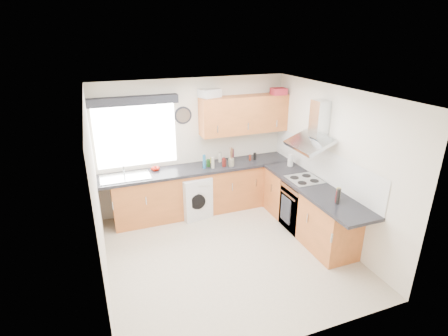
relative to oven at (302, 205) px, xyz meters
name	(u,v)px	position (x,y,z in m)	size (l,w,h in m)	color
ground_plane	(228,253)	(-1.50, -0.30, -0.42)	(3.60, 3.60, 0.00)	beige
ceiling	(229,93)	(-1.50, -0.30, 2.08)	(3.60, 3.60, 0.02)	white
wall_back	(194,145)	(-1.50, 1.50, 0.82)	(3.60, 0.02, 2.50)	silver
wall_front	(295,248)	(-1.50, -2.10, 0.82)	(3.60, 0.02, 2.50)	silver
wall_left	(97,201)	(-3.30, -0.30, 0.82)	(0.02, 3.60, 2.50)	silver
wall_right	(332,165)	(0.30, -0.30, 0.82)	(0.02, 3.60, 2.50)	silver
window	(136,136)	(-2.55, 1.49, 1.12)	(1.40, 0.02, 1.10)	silver
window_blind	(133,101)	(-2.55, 1.40, 1.76)	(1.50, 0.18, 0.14)	black
splashback	(320,163)	(0.29, 0.00, 0.75)	(0.01, 3.00, 0.54)	white
base_cab_back	(194,191)	(-1.60, 1.21, 0.01)	(3.00, 0.58, 0.86)	#A75727
base_cab_corner	(270,180)	(0.00, 1.20, 0.01)	(0.60, 0.60, 0.86)	#A75727
base_cab_right	(307,209)	(0.01, -0.15, 0.01)	(0.58, 2.10, 0.86)	#A75727
worktop_back	(199,169)	(-1.50, 1.20, 0.46)	(3.60, 0.62, 0.05)	black
worktop_right	(314,188)	(0.00, -0.30, 0.46)	(0.62, 2.42, 0.05)	black
sink	(125,175)	(-2.83, 1.20, 0.52)	(0.84, 0.46, 0.10)	silver
oven	(302,205)	(0.00, 0.00, 0.00)	(0.56, 0.58, 0.85)	black
hob_plate	(304,180)	(0.00, 0.00, 0.49)	(0.52, 0.52, 0.01)	silver
extractor_hood	(314,130)	(0.10, 0.00, 1.34)	(0.52, 0.78, 0.66)	silver
upper_cabinets	(244,115)	(-0.55, 1.32, 1.38)	(1.70, 0.35, 0.70)	#A75727
washing_machine	(194,196)	(-1.65, 1.10, -0.03)	(0.54, 0.52, 0.79)	silver
wall_clock	(183,115)	(-1.69, 1.48, 1.42)	(0.32, 0.32, 0.04)	black
casserole	(209,93)	(-1.20, 1.42, 1.80)	(0.36, 0.26, 0.15)	silver
storage_box	(279,91)	(0.10, 1.22, 1.79)	(0.27, 0.22, 0.12)	#B22433
utensil_pot	(231,162)	(-0.92, 1.05, 0.56)	(0.11, 0.11, 0.15)	#736B58
kitchen_roll	(290,160)	(0.12, 0.67, 0.60)	(0.10, 0.10, 0.22)	silver
tomato_cluster	(155,168)	(-2.28, 1.35, 0.52)	(0.14, 0.14, 0.06)	#AB160A
jar_0	(213,163)	(-1.27, 1.07, 0.59)	(0.06, 0.06, 0.22)	#A29D8A
jar_1	(225,163)	(-1.03, 1.08, 0.55)	(0.07, 0.07, 0.13)	#3A1714
jar_2	(204,162)	(-1.42, 1.12, 0.61)	(0.06, 0.06, 0.26)	#1B5B82
jar_3	(224,162)	(-1.06, 1.07, 0.57)	(0.06, 0.06, 0.18)	#531411
jar_4	(211,160)	(-1.21, 1.34, 0.54)	(0.06, 0.06, 0.11)	olive
jar_5	(220,157)	(-1.04, 1.34, 0.58)	(0.07, 0.07, 0.19)	#BBB39F
jar_6	(255,156)	(-0.35, 1.21, 0.55)	(0.06, 0.06, 0.14)	black
jar_7	(208,163)	(-1.32, 1.18, 0.55)	(0.07, 0.07, 0.13)	#194016
jar_8	(230,161)	(-0.92, 1.13, 0.55)	(0.06, 0.06, 0.13)	#265B20
jar_9	(232,155)	(-0.80, 1.28, 0.61)	(0.06, 0.06, 0.25)	#45181F
jar_10	(250,158)	(-0.46, 1.21, 0.54)	(0.05, 0.05, 0.11)	#5F2114
bottle_0	(338,197)	(-0.01, -0.88, 0.57)	(0.06, 0.06, 0.18)	#531114
bottle_1	(338,196)	(-0.04, -0.92, 0.60)	(0.05, 0.05, 0.24)	black
bottle_2	(338,194)	(0.05, -0.82, 0.58)	(0.07, 0.07, 0.19)	olive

